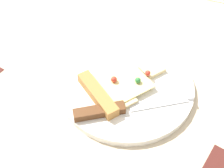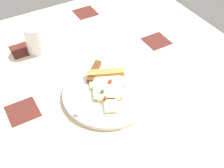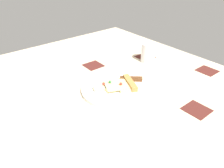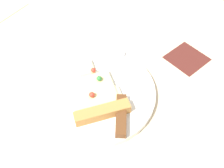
{
  "view_description": "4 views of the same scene",
  "coord_description": "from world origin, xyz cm",
  "px_view_note": "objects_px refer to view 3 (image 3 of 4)",
  "views": [
    {
      "loc": [
        15.03,
        -41.49,
        52.55
      ],
      "look_at": [
        -9.04,
        -6.49,
        3.11
      ],
      "focal_mm": 51.6,
      "sensor_mm": 36.0,
      "label": 1
    },
    {
      "loc": [
        23.58,
        52.86,
        67.66
      ],
      "look_at": [
        -9.05,
        -4.02,
        3.5
      ],
      "focal_mm": 47.66,
      "sensor_mm": 36.0,
      "label": 2
    },
    {
      "loc": [
        -67.34,
        46.54,
        50.67
      ],
      "look_at": [
        -6.65,
        -2.78,
        3.11
      ],
      "focal_mm": 34.7,
      "sensor_mm": 36.0,
      "label": 3
    },
    {
      "loc": [
        -30.42,
        -36.37,
        52.32
      ],
      "look_at": [
        -4.0,
        -6.1,
        3.49
      ],
      "focal_mm": 45.51,
      "sensor_mm": 36.0,
      "label": 4
    }
  ],
  "objects_px": {
    "drinking_glass": "(148,52)",
    "napkin": "(4,141)",
    "knife": "(121,79)",
    "plate": "(114,89)",
    "pizza_slice": "(120,85)"
  },
  "relations": [
    {
      "from": "plate",
      "to": "pizza_slice",
      "type": "xyz_separation_m",
      "value": [
        -0.01,
        -0.02,
        0.02
      ]
    },
    {
      "from": "plate",
      "to": "knife",
      "type": "xyz_separation_m",
      "value": [
        0.03,
        -0.06,
        0.01
      ]
    },
    {
      "from": "drinking_glass",
      "to": "napkin",
      "type": "xyz_separation_m",
      "value": [
        -0.12,
        0.79,
        -0.05
      ]
    },
    {
      "from": "plate",
      "to": "drinking_glass",
      "type": "distance_m",
      "value": 0.35
    },
    {
      "from": "plate",
      "to": "drinking_glass",
      "type": "bearing_deg",
      "value": -70.98
    },
    {
      "from": "knife",
      "to": "napkin",
      "type": "relative_size",
      "value": 1.45
    },
    {
      "from": "plate",
      "to": "napkin",
      "type": "height_order",
      "value": "plate"
    },
    {
      "from": "knife",
      "to": "drinking_glass",
      "type": "distance_m",
      "value": 0.28
    },
    {
      "from": "pizza_slice",
      "to": "drinking_glass",
      "type": "bearing_deg",
      "value": -44.79
    },
    {
      "from": "knife",
      "to": "drinking_glass",
      "type": "bearing_deg",
      "value": -29.32
    },
    {
      "from": "pizza_slice",
      "to": "knife",
      "type": "bearing_deg",
      "value": -20.22
    },
    {
      "from": "pizza_slice",
      "to": "plate",
      "type": "bearing_deg",
      "value": 90.29
    },
    {
      "from": "plate",
      "to": "knife",
      "type": "relative_size",
      "value": 1.5
    },
    {
      "from": "drinking_glass",
      "to": "pizza_slice",
      "type": "bearing_deg",
      "value": 112.04
    },
    {
      "from": "drinking_glass",
      "to": "napkin",
      "type": "bearing_deg",
      "value": 98.82
    }
  ]
}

